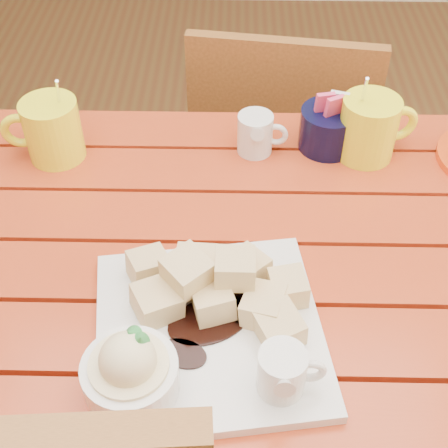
{
  "coord_description": "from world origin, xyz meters",
  "views": [
    {
      "loc": [
        0.04,
        -0.59,
        1.42
      ],
      "look_at": [
        0.02,
        0.03,
        0.82
      ],
      "focal_mm": 50.0,
      "sensor_mm": 36.0,
      "label": 1
    }
  ],
  "objects_px": {
    "dessert_plate": "(196,331)",
    "coffee_mug_left": "(51,129)",
    "coffee_mug_right": "(370,127)",
    "chair_far": "(280,158)",
    "table": "(209,317)"
  },
  "relations": [
    {
      "from": "chair_far",
      "to": "coffee_mug_right",
      "type": "bearing_deg",
      "value": 116.79
    },
    {
      "from": "dessert_plate",
      "to": "chair_far",
      "type": "bearing_deg",
      "value": 78.18
    },
    {
      "from": "coffee_mug_right",
      "to": "dessert_plate",
      "type": "bearing_deg",
      "value": -138.16
    },
    {
      "from": "coffee_mug_right",
      "to": "chair_far",
      "type": "bearing_deg",
      "value": 94.53
    },
    {
      "from": "table",
      "to": "coffee_mug_right",
      "type": "relative_size",
      "value": 7.4
    },
    {
      "from": "coffee_mug_right",
      "to": "chair_far",
      "type": "relative_size",
      "value": 0.19
    },
    {
      "from": "coffee_mug_left",
      "to": "chair_far",
      "type": "height_order",
      "value": "coffee_mug_left"
    },
    {
      "from": "table",
      "to": "coffee_mug_right",
      "type": "bearing_deg",
      "value": 46.49
    },
    {
      "from": "table",
      "to": "coffee_mug_left",
      "type": "xyz_separation_m",
      "value": [
        -0.27,
        0.26,
        0.16
      ]
    },
    {
      "from": "coffee_mug_left",
      "to": "chair_far",
      "type": "bearing_deg",
      "value": 36.59
    },
    {
      "from": "chair_far",
      "to": "dessert_plate",
      "type": "bearing_deg",
      "value": 86.12
    },
    {
      "from": "coffee_mug_left",
      "to": "coffee_mug_right",
      "type": "xyz_separation_m",
      "value": [
        0.53,
        0.02,
        0.0
      ]
    },
    {
      "from": "coffee_mug_left",
      "to": "coffee_mug_right",
      "type": "height_order",
      "value": "coffee_mug_right"
    },
    {
      "from": "dessert_plate",
      "to": "coffee_mug_left",
      "type": "height_order",
      "value": "coffee_mug_left"
    },
    {
      "from": "dessert_plate",
      "to": "coffee_mug_right",
      "type": "xyz_separation_m",
      "value": [
        0.27,
        0.4,
        0.02
      ]
    }
  ]
}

